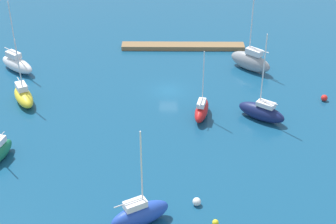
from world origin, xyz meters
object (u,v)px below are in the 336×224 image
at_px(pier_dock, 183,46).
at_px(sailboat_yellow_east_end, 23,96).
at_px(mooring_buoy_red, 324,98).
at_px(mooring_buoy_white, 197,202).
at_px(sailboat_red_far_north, 202,110).
at_px(sailboat_navy_far_south, 262,111).
at_px(sailboat_gray_off_beacon, 251,61).
at_px(sailboat_white_lone_south, 17,64).
at_px(sailboat_blue_center_basin, 140,214).
at_px(mooring_buoy_yellow, 215,223).

height_order(pier_dock, sailboat_yellow_east_end, sailboat_yellow_east_end).
relative_size(sailboat_yellow_east_end, mooring_buoy_red, 10.66).
bearing_deg(mooring_buoy_white, sailboat_yellow_east_end, -42.17).
xyz_separation_m(pier_dock, sailboat_red_far_north, (-1.97, 21.13, 0.74)).
bearing_deg(pier_dock, sailboat_navy_far_south, 113.40).
relative_size(pier_dock, sailboat_gray_off_beacon, 1.70).
xyz_separation_m(sailboat_white_lone_south, mooring_buoy_white, (-25.04, 28.99, -0.77)).
height_order(pier_dock, sailboat_white_lone_south, sailboat_white_lone_south).
distance_m(sailboat_yellow_east_end, mooring_buoy_red, 39.30).
distance_m(sailboat_gray_off_beacon, sailboat_red_far_north, 15.50).
bearing_deg(sailboat_navy_far_south, mooring_buoy_red, -116.76).
bearing_deg(mooring_buoy_red, sailboat_white_lone_south, -11.15).
relative_size(sailboat_yellow_east_end, sailboat_blue_center_basin, 0.89).
relative_size(mooring_buoy_yellow, mooring_buoy_white, 0.74).
bearing_deg(sailboat_blue_center_basin, pier_dock, 54.23).
height_order(sailboat_red_far_north, mooring_buoy_white, sailboat_red_far_north).
relative_size(pier_dock, sailboat_yellow_east_end, 2.15).
xyz_separation_m(sailboat_white_lone_south, sailboat_blue_center_basin, (-19.71, 31.67, 0.05)).
xyz_separation_m(pier_dock, sailboat_white_lone_south, (24.29, 8.41, 0.84)).
bearing_deg(sailboat_red_far_north, sailboat_white_lone_south, 76.73).
distance_m(sailboat_red_far_north, mooring_buoy_yellow, 19.06).
bearing_deg(mooring_buoy_yellow, pier_dock, -86.63).
relative_size(pier_dock, sailboat_white_lone_south, 1.83).
bearing_deg(sailboat_blue_center_basin, sailboat_white_lone_south, 92.64).
height_order(sailboat_white_lone_south, sailboat_red_far_north, sailboat_white_lone_south).
relative_size(pier_dock, mooring_buoy_white, 23.61).
xyz_separation_m(sailboat_navy_far_south, mooring_buoy_red, (-8.98, -4.71, -0.70)).
xyz_separation_m(sailboat_yellow_east_end, mooring_buoy_yellow, (-23.35, 22.45, -0.74)).
distance_m(sailboat_yellow_east_end, sailboat_red_far_north, 23.21).
bearing_deg(sailboat_yellow_east_end, sailboat_navy_far_south, 54.45).
xyz_separation_m(sailboat_navy_far_south, sailboat_red_far_north, (7.34, -0.39, -0.04)).
height_order(sailboat_yellow_east_end, sailboat_red_far_north, sailboat_yellow_east_end).
bearing_deg(sailboat_gray_off_beacon, sailboat_navy_far_south, 131.06).
xyz_separation_m(sailboat_gray_off_beacon, mooring_buoy_white, (8.96, 29.69, -1.04)).
height_order(mooring_buoy_yellow, mooring_buoy_white, mooring_buoy_white).
bearing_deg(pier_dock, sailboat_yellow_east_end, 40.17).
height_order(pier_dock, sailboat_navy_far_south, sailboat_navy_far_south).
height_order(sailboat_gray_off_beacon, sailboat_blue_center_basin, sailboat_gray_off_beacon).
bearing_deg(sailboat_red_far_north, mooring_buoy_red, -62.61).
xyz_separation_m(pier_dock, sailboat_yellow_east_end, (20.99, 17.72, 0.71)).
relative_size(sailboat_white_lone_south, mooring_buoy_yellow, 17.40).
relative_size(sailboat_yellow_east_end, sailboat_red_far_north, 1.03).
distance_m(sailboat_blue_center_basin, mooring_buoy_red, 32.65).
bearing_deg(sailboat_yellow_east_end, sailboat_red_far_north, 53.15).
xyz_separation_m(pier_dock, sailboat_blue_center_basin, (4.58, 40.08, 0.89)).
distance_m(mooring_buoy_yellow, mooring_buoy_white, 3.20).
distance_m(sailboat_navy_far_south, mooring_buoy_red, 10.17).
xyz_separation_m(sailboat_red_far_north, sailboat_blue_center_basin, (6.55, 18.95, 0.15)).
xyz_separation_m(sailboat_gray_off_beacon, mooring_buoy_yellow, (7.34, 32.46, -1.15)).
height_order(pier_dock, mooring_buoy_white, mooring_buoy_white).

